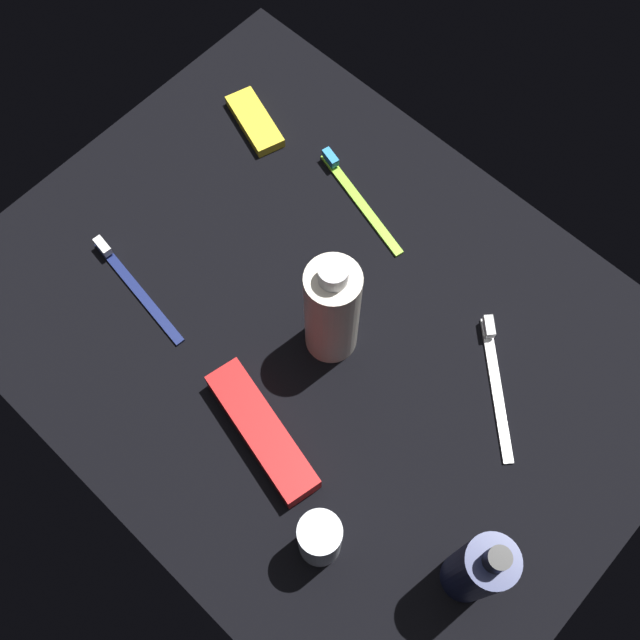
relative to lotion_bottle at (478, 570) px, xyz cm
name	(u,v)px	position (x,y,z in cm)	size (l,w,h in cm)	color
ground_plane	(320,331)	(-31.18, 10.55, -8.77)	(84.00, 64.00, 1.20)	black
lotion_bottle	(478,570)	(0.00, 0.00, 0.00)	(5.24, 5.24, 18.57)	#181E45
bodywash_bottle	(332,311)	(-29.34, 10.52, 0.46)	(6.27, 6.27, 18.84)	silver
deodorant_stick	(320,539)	(-13.67, -8.22, -3.00)	(4.59, 4.59, 10.33)	silver
toothbrush_white	(496,379)	(-11.44, 20.00, -7.56)	(13.93, 13.21, 2.10)	white
toothbrush_lime	(356,196)	(-40.55, 27.60, -7.56)	(17.72, 5.73, 2.10)	#8CD133
toothbrush_navy	(133,284)	(-52.35, -1.13, -7.56)	(18.01, 3.43, 2.10)	navy
toothpaste_box_red	(262,432)	(-26.93, -3.66, -6.57)	(17.60, 4.40, 3.20)	red
snack_bar_yellow	(255,121)	(-58.71, 26.86, -7.42)	(10.40, 4.00, 1.50)	yellow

